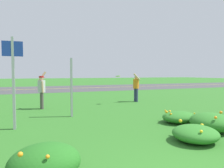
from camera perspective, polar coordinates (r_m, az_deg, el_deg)
name	(u,v)px	position (r m, az deg, el deg)	size (l,w,h in m)	color
ground_plane	(75,101)	(11.88, -10.80, -5.03)	(120.00, 120.00, 0.00)	#2D6B23
highway_strip	(59,89)	(22.32, -15.27, -1.30)	(120.00, 9.52, 0.01)	#424244
highway_center_stripe	(59,89)	(22.32, -15.27, -1.28)	(120.00, 0.16, 0.00)	yellow
daylily_clump_mid_left	(211,122)	(6.42, 27.05, -9.89)	(1.16, 1.20, 0.54)	#2D7526
daylily_clump_near_camera	(179,117)	(7.06, 19.14, -9.14)	(1.20, 0.99, 0.43)	#2D7526
daylily_clump_front_right	(45,163)	(3.38, -19.03, -20.99)	(1.10, 0.91, 0.64)	#23661E
daylily_clump_mid_center	(195,134)	(5.31, 23.24, -13.19)	(1.12, 1.08, 0.44)	#2D7526
sign_post_near_path	(13,74)	(6.43, -26.96, 2.65)	(0.56, 0.10, 2.74)	#93969B
sign_post_by_roadside	(71,87)	(7.63, -11.79, -1.00)	(0.07, 0.10, 2.26)	#93969B
person_thrower_red_cap_gray_shirt	(42,89)	(9.70, -19.93, -1.33)	(0.40, 0.51, 1.76)	#B2B2B7
person_catcher_orange_shirt	(136,86)	(11.56, 7.04, -0.61)	(0.46, 0.52, 1.69)	orange
frisbee_lime	(118,76)	(10.61, 1.74, 2.32)	(0.26, 0.26, 0.07)	#8CD133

